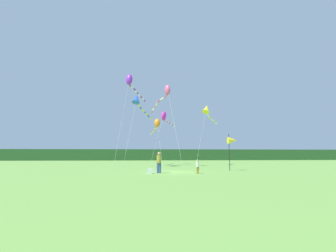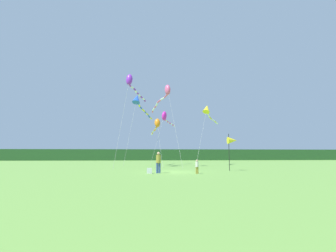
# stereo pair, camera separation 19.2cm
# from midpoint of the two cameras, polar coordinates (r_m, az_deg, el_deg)

# --- Properties ---
(ground_plane) EXTENTS (120.00, 120.00, 0.00)m
(ground_plane) POSITION_cam_midpoint_polar(r_m,az_deg,el_deg) (22.74, 1.54, -10.56)
(ground_plane) COLOR #6B9E42
(distant_treeline) EXTENTS (108.00, 3.48, 2.93)m
(distant_treeline) POSITION_cam_midpoint_polar(r_m,az_deg,el_deg) (67.60, -2.73, -6.65)
(distant_treeline) COLOR #234C23
(distant_treeline) RESTS_ON ground
(person_adult) EXTENTS (0.39, 0.39, 1.79)m
(person_adult) POSITION_cam_midpoint_polar(r_m,az_deg,el_deg) (21.33, -1.97, -8.14)
(person_adult) COLOR #334C8C
(person_adult) RESTS_ON ground
(person_child) EXTENTS (0.25, 0.25, 1.15)m
(person_child) POSITION_cam_midpoint_polar(r_m,az_deg,el_deg) (20.89, 6.96, -9.11)
(person_child) COLOR olive
(person_child) RESTS_ON ground
(cooler_box) EXTENTS (0.42, 0.36, 0.43)m
(cooler_box) POSITION_cam_midpoint_polar(r_m,az_deg,el_deg) (21.09, -4.06, -10.27)
(cooler_box) COLOR silver
(cooler_box) RESTS_ON ground
(banner_flag_pole) EXTENTS (0.90, 0.70, 3.60)m
(banner_flag_pole) POSITION_cam_midpoint_polar(r_m,az_deg,el_deg) (25.23, 14.77, -3.31)
(banner_flag_pole) COLOR black
(banner_flag_pole) RESTS_ON ground
(kite_rainbow) EXTENTS (3.28, 10.03, 10.83)m
(kite_rainbow) POSITION_cam_midpoint_polar(r_m,az_deg,el_deg) (33.20, -0.39, 7.63)
(kite_rainbow) COLOR #B2B2B2
(kite_rainbow) RESTS_ON ground
(kite_blue) EXTENTS (3.71, 9.62, 10.08)m
(kite_blue) POSITION_cam_midpoint_polar(r_m,az_deg,el_deg) (35.38, -6.80, 5.77)
(kite_blue) COLOR #B2B2B2
(kite_blue) RESTS_ON ground
(kite_orange) EXTENTS (1.37, 6.92, 6.50)m
(kite_orange) POSITION_cam_midpoint_polar(r_m,az_deg,el_deg) (33.48, -2.43, 0.39)
(kite_orange) COLOR #B2B2B2
(kite_orange) RESTS_ON ground
(kite_magenta) EXTENTS (4.28, 5.72, 8.61)m
(kite_magenta) POSITION_cam_midpoint_polar(r_m,az_deg,el_deg) (39.84, -0.59, 2.14)
(kite_magenta) COLOR #B2B2B2
(kite_magenta) RESTS_ON ground
(kite_purple) EXTENTS (3.29, 7.91, 11.46)m
(kite_purple) POSITION_cam_midpoint_polar(r_m,az_deg,el_deg) (31.44, -8.34, 9.86)
(kite_purple) COLOR #B2B2B2
(kite_purple) RESTS_ON ground
(kite_yellow) EXTENTS (5.54, 8.34, 9.04)m
(kite_yellow) POSITION_cam_midpoint_polar(r_m,az_deg,el_deg) (37.25, 9.24, 3.60)
(kite_yellow) COLOR #B2B2B2
(kite_yellow) RESTS_ON ground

